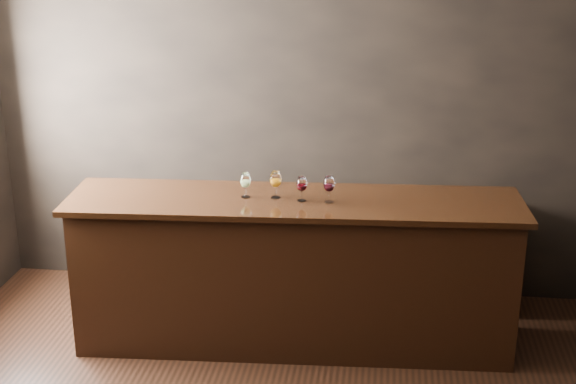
# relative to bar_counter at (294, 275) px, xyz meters

# --- Properties ---
(room_shell) EXTENTS (5.02, 4.52, 2.81)m
(room_shell) POSITION_rel_bar_counter_xyz_m (-0.35, -1.15, 1.26)
(room_shell) COLOR black
(room_shell) RESTS_ON ground
(bar_counter) EXTENTS (3.17, 0.87, 1.10)m
(bar_counter) POSITION_rel_bar_counter_xyz_m (0.00, 0.00, 0.00)
(bar_counter) COLOR black
(bar_counter) RESTS_ON ground
(bar_top) EXTENTS (3.28, 0.94, 0.04)m
(bar_top) POSITION_rel_bar_counter_xyz_m (0.00, 0.00, 0.57)
(bar_top) COLOR black
(bar_top) RESTS_ON bar_counter
(back_bar_shelf) EXTENTS (2.39, 0.40, 0.86)m
(back_bar_shelf) POSITION_rel_bar_counter_xyz_m (0.43, 0.77, -0.12)
(back_bar_shelf) COLOR black
(back_bar_shelf) RESTS_ON ground
(glass_white) EXTENTS (0.08, 0.08, 0.18)m
(glass_white) POSITION_rel_bar_counter_xyz_m (-0.35, -0.00, 0.71)
(glass_white) COLOR white
(glass_white) RESTS_ON bar_top
(glass_amber) EXTENTS (0.08, 0.08, 0.20)m
(glass_amber) POSITION_rel_bar_counter_xyz_m (-0.13, 0.01, 0.72)
(glass_amber) COLOR white
(glass_amber) RESTS_ON bar_top
(glass_red_a) EXTENTS (0.08, 0.08, 0.18)m
(glass_red_a) POSITION_rel_bar_counter_xyz_m (0.06, -0.03, 0.71)
(glass_red_a) COLOR white
(glass_red_a) RESTS_ON bar_top
(glass_red_b) EXTENTS (0.08, 0.08, 0.19)m
(glass_red_b) POSITION_rel_bar_counter_xyz_m (0.25, -0.04, 0.72)
(glass_red_b) COLOR white
(glass_red_b) RESTS_ON bar_top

